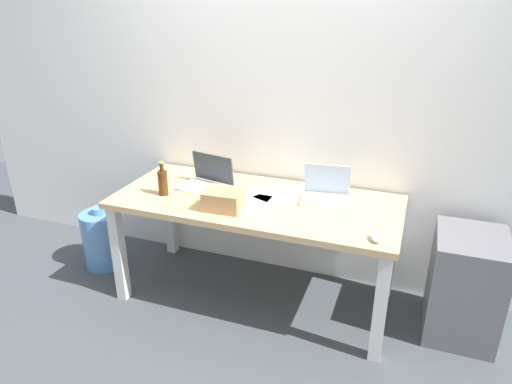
# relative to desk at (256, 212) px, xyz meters

# --- Properties ---
(ground_plane) EXTENTS (8.00, 8.00, 0.00)m
(ground_plane) POSITION_rel_desk_xyz_m (0.00, 0.00, -0.64)
(ground_plane) COLOR #42474C
(back_wall) EXTENTS (5.20, 0.08, 2.60)m
(back_wall) POSITION_rel_desk_xyz_m (0.00, 0.46, 0.66)
(back_wall) COLOR white
(back_wall) RESTS_ON ground
(desk) EXTENTS (1.82, 0.80, 0.73)m
(desk) POSITION_rel_desk_xyz_m (0.00, 0.00, 0.00)
(desk) COLOR tan
(desk) RESTS_ON ground
(laptop_left) EXTENTS (0.36, 0.30, 0.22)m
(laptop_left) POSITION_rel_desk_xyz_m (-0.38, 0.07, 0.14)
(laptop_left) COLOR silver
(laptop_left) RESTS_ON desk
(laptop_right) EXTENTS (0.31, 0.25, 0.22)m
(laptop_right) POSITION_rel_desk_xyz_m (0.42, 0.14, 0.14)
(laptop_right) COLOR silver
(laptop_right) RESTS_ON desk
(beer_bottle) EXTENTS (0.06, 0.06, 0.23)m
(beer_bottle) POSITION_rel_desk_xyz_m (-0.59, -0.14, 0.18)
(beer_bottle) COLOR #47280F
(beer_bottle) RESTS_ON desk
(computer_mouse) EXTENTS (0.08, 0.11, 0.03)m
(computer_mouse) POSITION_rel_desk_xyz_m (0.78, -0.29, 0.11)
(computer_mouse) COLOR silver
(computer_mouse) RESTS_ON desk
(cardboard_box) EXTENTS (0.24, 0.18, 0.12)m
(cardboard_box) POSITION_rel_desk_xyz_m (-0.13, -0.21, 0.15)
(cardboard_box) COLOR tan
(cardboard_box) RESTS_ON desk
(paper_sheet_front_left) EXTENTS (0.24, 0.32, 0.00)m
(paper_sheet_front_left) POSITION_rel_desk_xyz_m (-0.43, -0.15, 0.09)
(paper_sheet_front_left) COLOR #F4E06B
(paper_sheet_front_left) RESTS_ON desk
(paper_sheet_center) EXTENTS (0.23, 0.31, 0.00)m
(paper_sheet_center) POSITION_rel_desk_xyz_m (-0.02, -0.07, 0.09)
(paper_sheet_center) COLOR white
(paper_sheet_center) RESTS_ON desk
(paper_sheet_near_back) EXTENTS (0.31, 0.35, 0.00)m
(paper_sheet_near_back) POSITION_rel_desk_xyz_m (0.12, 0.12, 0.09)
(paper_sheet_near_back) COLOR white
(paper_sheet_near_back) RESTS_ON desk
(paper_yellow_folder) EXTENTS (0.31, 0.36, 0.00)m
(paper_yellow_folder) POSITION_rel_desk_xyz_m (-0.22, -0.11, 0.09)
(paper_yellow_folder) COLOR #F4E06B
(paper_yellow_folder) RESTS_ON desk
(water_cooler_jug) EXTENTS (0.30, 0.30, 0.49)m
(water_cooler_jug) POSITION_rel_desk_xyz_m (-1.24, -0.02, -0.42)
(water_cooler_jug) COLOR #598CC6
(water_cooler_jug) RESTS_ON ground
(filing_cabinet) EXTENTS (0.40, 0.48, 0.66)m
(filing_cabinet) POSITION_rel_desk_xyz_m (1.30, 0.09, -0.32)
(filing_cabinet) COLOR slate
(filing_cabinet) RESTS_ON ground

